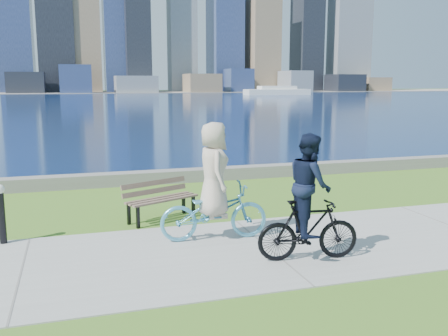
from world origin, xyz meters
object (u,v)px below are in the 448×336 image
(bollard_lamp, at_px, (1,210))
(cyclist_man, at_px, (309,208))
(cyclist_woman, at_px, (214,197))
(park_bench, at_px, (159,196))

(bollard_lamp, distance_m, cyclist_man, 5.36)
(cyclist_man, bearing_deg, cyclist_woman, 47.06)
(park_bench, height_order, bollard_lamp, bollard_lamp)
(bollard_lamp, bearing_deg, park_bench, 15.02)
(cyclist_woman, distance_m, cyclist_man, 1.87)
(park_bench, xyz_separation_m, cyclist_man, (1.87, -3.13, 0.39))
(park_bench, relative_size, bollard_lamp, 1.51)
(cyclist_man, bearing_deg, bollard_lamp, 72.88)
(cyclist_woman, relative_size, cyclist_man, 1.04)
(bollard_lamp, height_order, cyclist_man, cyclist_man)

